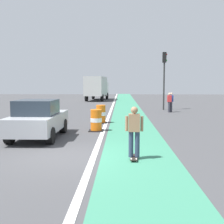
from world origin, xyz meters
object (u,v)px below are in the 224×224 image
delivery_truck_down_block (97,87)px  pedestrian_crossing (169,102)px  traffic_barrel_front (96,121)px  traffic_light_corner (164,71)px  skateboarder_on_lane (134,131)px  traffic_barrel_mid (101,114)px  parked_sedan_nearest (38,119)px  pedestrian_waiting (171,102)px

delivery_truck_down_block → pedestrian_crossing: (7.30, -15.63, -0.98)m
traffic_barrel_front → traffic_light_corner: bearing=65.9°
traffic_light_corner → pedestrian_crossing: size_ratio=3.17×
skateboarder_on_lane → traffic_barrel_front: size_ratio=1.55×
skateboarder_on_lane → traffic_barrel_mid: skateboarder_on_lane is taller
parked_sedan_nearest → traffic_barrel_mid: parked_sedan_nearest is taller
skateboarder_on_lane → traffic_barrel_front: 5.54m
delivery_truck_down_block → traffic_light_corner: bearing=-62.2°
traffic_barrel_mid → parked_sedan_nearest: bearing=-116.9°
traffic_barrel_mid → traffic_barrel_front: bearing=-90.7°
traffic_barrel_mid → delivery_truck_down_block: size_ratio=0.14×
skateboarder_on_lane → delivery_truck_down_block: (-3.76, 30.10, 0.94)m
delivery_truck_down_block → pedestrian_waiting: bearing=-64.2°
traffic_barrel_mid → traffic_light_corner: (5.03, 8.48, 2.97)m
skateboarder_on_lane → pedestrian_waiting: 15.13m
pedestrian_waiting → traffic_barrel_mid: bearing=-129.2°
traffic_barrel_mid → pedestrian_waiting: pedestrian_waiting is taller
parked_sedan_nearest → traffic_barrel_front: (2.38, 1.92, -0.30)m
skateboarder_on_lane → traffic_light_corner: traffic_light_corner is taller
skateboarder_on_lane → pedestrian_crossing: 14.89m
traffic_light_corner → pedestrian_crossing: traffic_light_corner is taller
delivery_truck_down_block → parked_sedan_nearest: bearing=-90.6°
pedestrian_crossing → traffic_light_corner: bearing=94.1°
skateboarder_on_lane → traffic_barrel_mid: size_ratio=1.55×
traffic_barrel_front → pedestrian_waiting: pedestrian_waiting is taller
parked_sedan_nearest → traffic_light_corner: bearing=60.6°
skateboarder_on_lane → delivery_truck_down_block: size_ratio=0.22×
traffic_barrel_mid → delivery_truck_down_block: (-2.12, 22.01, 1.31)m
traffic_barrel_front → delivery_truck_down_block: bearing=94.8°
parked_sedan_nearest → pedestrian_crossing: parked_sedan_nearest is taller
pedestrian_crossing → delivery_truck_down_block: bearing=115.0°
skateboarder_on_lane → pedestrian_crossing: (3.54, 14.47, -0.05)m
skateboarder_on_lane → pedestrian_waiting: size_ratio=1.05×
traffic_barrel_front → traffic_barrel_mid: (0.03, 2.82, 0.00)m
delivery_truck_down_block → traffic_light_corner: (7.15, -13.53, 1.65)m
parked_sedan_nearest → traffic_barrel_front: parked_sedan_nearest is taller
traffic_barrel_mid → delivery_truck_down_block: bearing=95.5°
traffic_barrel_mid → delivery_truck_down_block: delivery_truck_down_block is taller
traffic_barrel_mid → traffic_light_corner: traffic_light_corner is taller
parked_sedan_nearest → skateboarder_on_lane: bearing=-39.5°
traffic_barrel_front → delivery_truck_down_block: 24.96m
traffic_barrel_mid → pedestrian_crossing: bearing=50.9°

